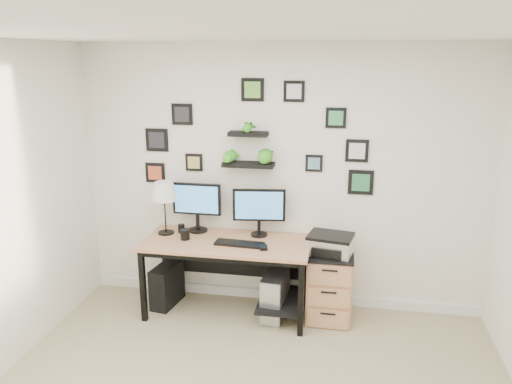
% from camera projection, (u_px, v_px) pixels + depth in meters
% --- Properties ---
extents(room, '(4.00, 4.00, 4.00)m').
position_uv_depth(room, '(278.00, 295.00, 5.22)').
color(room, tan).
rests_on(room, ground).
extents(desk, '(1.60, 0.70, 0.75)m').
position_uv_depth(desk, '(231.00, 252.00, 4.84)').
color(desk, tan).
rests_on(desk, ground).
extents(monitor_left, '(0.49, 0.19, 0.50)m').
position_uv_depth(monitor_left, '(197.00, 204.00, 4.97)').
color(monitor_left, black).
rests_on(monitor_left, desk).
extents(monitor_right, '(0.51, 0.19, 0.48)m').
position_uv_depth(monitor_right, '(259.00, 208.00, 4.85)').
color(monitor_right, black).
rests_on(monitor_right, desk).
extents(keyboard, '(0.47, 0.18, 0.02)m').
position_uv_depth(keyboard, '(239.00, 244.00, 4.69)').
color(keyboard, black).
rests_on(keyboard, desk).
extents(mouse, '(0.09, 0.11, 0.03)m').
position_uv_depth(mouse, '(264.00, 247.00, 4.59)').
color(mouse, black).
rests_on(mouse, desk).
extents(table_lamp, '(0.26, 0.26, 0.53)m').
position_uv_depth(table_lamp, '(164.00, 192.00, 4.88)').
color(table_lamp, black).
rests_on(table_lamp, desk).
extents(mug, '(0.09, 0.09, 0.10)m').
position_uv_depth(mug, '(185.00, 234.00, 4.82)').
color(mug, black).
rests_on(mug, desk).
extents(pen_cup, '(0.07, 0.07, 0.09)m').
position_uv_depth(pen_cup, '(181.00, 228.00, 5.00)').
color(pen_cup, black).
rests_on(pen_cup, desk).
extents(pc_tower_black, '(0.25, 0.44, 0.42)m').
position_uv_depth(pc_tower_black, '(167.00, 285.00, 5.09)').
color(pc_tower_black, black).
rests_on(pc_tower_black, ground).
extents(pc_tower_grey, '(0.24, 0.47, 0.45)m').
position_uv_depth(pc_tower_grey, '(275.00, 295.00, 4.84)').
color(pc_tower_grey, gray).
rests_on(pc_tower_grey, ground).
extents(file_cabinet, '(0.43, 0.53, 0.67)m').
position_uv_depth(file_cabinet, '(330.00, 285.00, 4.80)').
color(file_cabinet, tan).
rests_on(file_cabinet, ground).
extents(printer, '(0.46, 0.39, 0.18)m').
position_uv_depth(printer, '(330.00, 244.00, 4.67)').
color(printer, silver).
rests_on(printer, file_cabinet).
extents(wall_decor, '(2.29, 0.18, 1.08)m').
position_uv_depth(wall_decor, '(252.00, 143.00, 4.79)').
color(wall_decor, black).
rests_on(wall_decor, ground).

